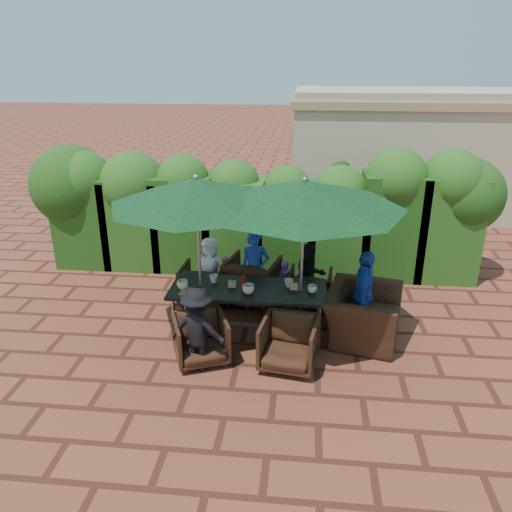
# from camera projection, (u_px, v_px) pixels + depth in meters

# --- Properties ---
(ground) EXTENTS (80.00, 80.00, 0.00)m
(ground) POSITION_uv_depth(u_px,v_px,m) (247.00, 325.00, 7.95)
(ground) COLOR brown
(ground) RESTS_ON ground
(dining_table) EXTENTS (2.34, 0.90, 0.75)m
(dining_table) POSITION_uv_depth(u_px,v_px,m) (248.00, 293.00, 7.51)
(dining_table) COLOR black
(dining_table) RESTS_ON ground
(umbrella_left) EXTENTS (2.52, 2.52, 2.46)m
(umbrella_left) POSITION_uv_depth(u_px,v_px,m) (196.00, 192.00, 7.01)
(umbrella_left) COLOR gray
(umbrella_left) RESTS_ON ground
(umbrella_right) EXTENTS (2.86, 2.86, 2.46)m
(umbrella_right) POSITION_uv_depth(u_px,v_px,m) (304.00, 194.00, 6.87)
(umbrella_right) COLOR gray
(umbrella_right) RESTS_ON ground
(chair_far_left) EXTENTS (0.76, 0.72, 0.75)m
(chair_far_left) POSITION_uv_depth(u_px,v_px,m) (203.00, 282.00, 8.60)
(chair_far_left) COLOR black
(chair_far_left) RESTS_ON ground
(chair_far_mid) EXTENTS (1.00, 0.96, 0.87)m
(chair_far_mid) POSITION_uv_depth(u_px,v_px,m) (252.00, 278.00, 8.59)
(chair_far_mid) COLOR black
(chair_far_mid) RESTS_ON ground
(chair_far_right) EXTENTS (0.77, 0.73, 0.72)m
(chair_far_right) POSITION_uv_depth(u_px,v_px,m) (310.00, 287.00, 8.42)
(chair_far_right) COLOR black
(chair_far_right) RESTS_ON ground
(chair_near_left) EXTENTS (0.91, 0.88, 0.73)m
(chair_near_left) POSITION_uv_depth(u_px,v_px,m) (201.00, 337.00, 6.91)
(chair_near_left) COLOR black
(chair_near_left) RESTS_ON ground
(chair_near_right) EXTENTS (0.85, 0.81, 0.77)m
(chair_near_right) POSITION_uv_depth(u_px,v_px,m) (289.00, 341.00, 6.77)
(chair_near_right) COLOR black
(chair_near_right) RESTS_ON ground
(chair_end_right) EXTENTS (1.03, 1.34, 1.04)m
(chair_end_right) POSITION_uv_depth(u_px,v_px,m) (363.00, 307.00, 7.41)
(chair_end_right) COLOR black
(chair_end_right) RESTS_ON ground
(adult_far_left) EXTENTS (0.63, 0.46, 1.15)m
(adult_far_left) POSITION_uv_depth(u_px,v_px,m) (210.00, 270.00, 8.57)
(adult_far_left) COLOR white
(adult_far_left) RESTS_ON ground
(adult_far_mid) EXTENTS (0.55, 0.48, 1.34)m
(adult_far_mid) POSITION_uv_depth(u_px,v_px,m) (255.00, 270.00, 8.31)
(adult_far_mid) COLOR #1E40A6
(adult_far_mid) RESTS_ON ground
(adult_far_right) EXTENTS (0.65, 0.54, 1.16)m
(adult_far_right) POSITION_uv_depth(u_px,v_px,m) (310.00, 277.00, 8.27)
(adult_far_right) COLOR black
(adult_far_right) RESTS_ON ground
(adult_near_left) EXTENTS (0.82, 0.49, 1.20)m
(adult_near_left) POSITION_uv_depth(u_px,v_px,m) (198.00, 330.00, 6.63)
(adult_near_left) COLOR black
(adult_near_left) RESTS_ON ground
(adult_end_right) EXTENTS (0.50, 0.85, 1.37)m
(adult_end_right) POSITION_uv_depth(u_px,v_px,m) (364.00, 294.00, 7.42)
(adult_end_right) COLOR #1E40A6
(adult_end_right) RESTS_ON ground
(child_left) EXTENTS (0.34, 0.30, 0.80)m
(child_left) POSITION_uv_depth(u_px,v_px,m) (227.00, 278.00, 8.67)
(child_left) COLOR #DE4E8C
(child_left) RESTS_ON ground
(child_right) EXTENTS (0.34, 0.30, 0.81)m
(child_right) POSITION_uv_depth(u_px,v_px,m) (285.00, 284.00, 8.44)
(child_right) COLOR #774699
(child_right) RESTS_ON ground
(pedestrian_a) EXTENTS (1.85, 1.17, 1.87)m
(pedestrian_a) POSITION_uv_depth(u_px,v_px,m) (339.00, 201.00, 11.33)
(pedestrian_a) COLOR #277F22
(pedestrian_a) RESTS_ON ground
(pedestrian_b) EXTENTS (0.88, 0.80, 1.56)m
(pedestrian_b) POSITION_uv_depth(u_px,v_px,m) (386.00, 208.00, 11.37)
(pedestrian_b) COLOR #DE4E8C
(pedestrian_b) RESTS_ON ground
(pedestrian_c) EXTENTS (0.98, 1.03, 1.53)m
(pedestrian_c) POSITION_uv_depth(u_px,v_px,m) (420.00, 208.00, 11.44)
(pedestrian_c) COLOR gray
(pedestrian_c) RESTS_ON ground
(cup_a) EXTENTS (0.17, 0.17, 0.13)m
(cup_a) POSITION_uv_depth(u_px,v_px,m) (183.00, 285.00, 7.44)
(cup_a) COLOR beige
(cup_a) RESTS_ON dining_table
(cup_b) EXTENTS (0.13, 0.13, 0.13)m
(cup_b) POSITION_uv_depth(u_px,v_px,m) (214.00, 279.00, 7.65)
(cup_b) COLOR beige
(cup_b) RESTS_ON dining_table
(cup_c) EXTENTS (0.18, 0.18, 0.14)m
(cup_c) POSITION_uv_depth(u_px,v_px,m) (248.00, 289.00, 7.29)
(cup_c) COLOR beige
(cup_c) RESTS_ON dining_table
(cup_d) EXTENTS (0.13, 0.13, 0.12)m
(cup_d) POSITION_uv_depth(u_px,v_px,m) (289.00, 283.00, 7.50)
(cup_d) COLOR beige
(cup_d) RESTS_ON dining_table
(cup_e) EXTENTS (0.14, 0.14, 0.11)m
(cup_e) POSITION_uv_depth(u_px,v_px,m) (312.00, 289.00, 7.32)
(cup_e) COLOR beige
(cup_e) RESTS_ON dining_table
(ketchup_bottle) EXTENTS (0.04, 0.04, 0.17)m
(ketchup_bottle) POSITION_uv_depth(u_px,v_px,m) (243.00, 282.00, 7.48)
(ketchup_bottle) COLOR #B20C0A
(ketchup_bottle) RESTS_ON dining_table
(sauce_bottle) EXTENTS (0.04, 0.04, 0.17)m
(sauce_bottle) POSITION_uv_depth(u_px,v_px,m) (245.00, 280.00, 7.53)
(sauce_bottle) COLOR #4C230C
(sauce_bottle) RESTS_ON dining_table
(serving_tray) EXTENTS (0.35, 0.25, 0.02)m
(serving_tray) POSITION_uv_depth(u_px,v_px,m) (192.00, 292.00, 7.35)
(serving_tray) COLOR olive
(serving_tray) RESTS_ON dining_table
(number_block_left) EXTENTS (0.12, 0.06, 0.10)m
(number_block_left) POSITION_uv_depth(u_px,v_px,m) (232.00, 284.00, 7.50)
(number_block_left) COLOR tan
(number_block_left) RESTS_ON dining_table
(number_block_right) EXTENTS (0.12, 0.06, 0.10)m
(number_block_right) POSITION_uv_depth(u_px,v_px,m) (294.00, 286.00, 7.42)
(number_block_right) COLOR tan
(number_block_right) RESTS_ON dining_table
(hedge_wall) EXTENTS (9.10, 1.60, 2.48)m
(hedge_wall) POSITION_uv_depth(u_px,v_px,m) (252.00, 205.00, 9.62)
(hedge_wall) COLOR black
(hedge_wall) RESTS_ON ground
(building) EXTENTS (6.20, 3.08, 3.20)m
(building) POSITION_uv_depth(u_px,v_px,m) (406.00, 151.00, 13.48)
(building) COLOR #BFAC8E
(building) RESTS_ON ground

